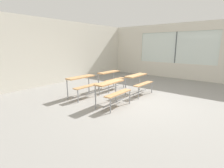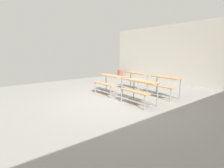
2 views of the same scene
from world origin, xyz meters
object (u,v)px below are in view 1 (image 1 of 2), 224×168
Objects in this scene: desk_bench_r0c1 at (139,80)px; desk_bench_r1c0 at (83,82)px; desk_bench_r0c0 at (113,88)px; desk_bench_r1c1 at (111,76)px.

desk_bench_r1c0 is at bearing 139.57° from desk_bench_r0c1.
desk_bench_r0c0 is 1.01× the size of desk_bench_r1c1.
desk_bench_r0c1 is at bearing -40.60° from desk_bench_r1c0.
desk_bench_r0c1 and desk_bench_r1c0 have the same top height.
desk_bench_r0c1 is 1.00× the size of desk_bench_r1c1.
desk_bench_r1c1 is at bearing -1.20° from desk_bench_r1c0.
desk_bench_r1c1 is at bearing 92.42° from desk_bench_r0c1.
desk_bench_r0c0 is 1.36m from desk_bench_r1c0.
desk_bench_r0c1 is (1.59, 0.01, 0.00)m from desk_bench_r0c0.
desk_bench_r0c1 is at bearing -0.85° from desk_bench_r0c0.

